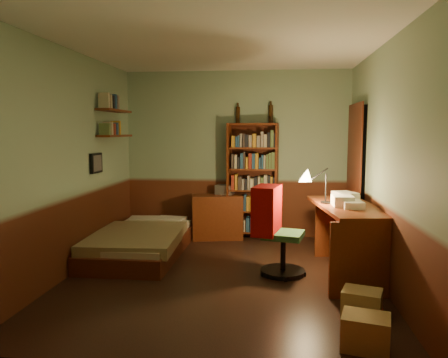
# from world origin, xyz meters

# --- Properties ---
(floor) EXTENTS (3.50, 4.00, 0.02)m
(floor) POSITION_xyz_m (0.00, 0.00, -0.01)
(floor) COLOR black
(floor) RESTS_ON ground
(ceiling) EXTENTS (3.50, 4.00, 0.02)m
(ceiling) POSITION_xyz_m (0.00, 0.00, 2.61)
(ceiling) COLOR silver
(ceiling) RESTS_ON wall_back
(wall_back) EXTENTS (3.50, 0.02, 2.60)m
(wall_back) POSITION_xyz_m (0.00, 2.01, 1.30)
(wall_back) COLOR gray
(wall_back) RESTS_ON ground
(wall_left) EXTENTS (0.02, 4.00, 2.60)m
(wall_left) POSITION_xyz_m (-1.76, 0.00, 1.30)
(wall_left) COLOR gray
(wall_left) RESTS_ON ground
(wall_right) EXTENTS (0.02, 4.00, 2.60)m
(wall_right) POSITION_xyz_m (1.76, 0.00, 1.30)
(wall_right) COLOR gray
(wall_right) RESTS_ON ground
(wall_front) EXTENTS (3.50, 0.02, 2.60)m
(wall_front) POSITION_xyz_m (0.00, -2.01, 1.30)
(wall_front) COLOR gray
(wall_front) RESTS_ON ground
(doorway) EXTENTS (0.06, 0.90, 2.00)m
(doorway) POSITION_xyz_m (1.72, 1.30, 1.00)
(doorway) COLOR black
(doorway) RESTS_ON ground
(door_trim) EXTENTS (0.02, 0.98, 2.08)m
(door_trim) POSITION_xyz_m (1.69, 1.30, 1.00)
(door_trim) COLOR #441A0E
(door_trim) RESTS_ON ground
(bed) EXTENTS (1.07, 1.98, 0.59)m
(bed) POSITION_xyz_m (-1.19, 0.76, 0.29)
(bed) COLOR #646C43
(bed) RESTS_ON ground
(dresser) EXTENTS (0.83, 0.52, 0.68)m
(dresser) POSITION_xyz_m (-0.28, 1.76, 0.34)
(dresser) COLOR #57230E
(dresser) RESTS_ON ground
(mini_stereo) EXTENTS (0.31, 0.26, 0.14)m
(mini_stereo) POSITION_xyz_m (-0.17, 1.89, 0.75)
(mini_stereo) COLOR #B2B2B7
(mini_stereo) RESTS_ON dresser
(bookshelf) EXTENTS (0.79, 0.33, 1.79)m
(bookshelf) POSITION_xyz_m (0.26, 1.85, 0.89)
(bookshelf) COLOR #57230E
(bookshelf) RESTS_ON ground
(bottle_left) EXTENTS (0.07, 0.07, 0.25)m
(bottle_left) POSITION_xyz_m (0.02, 1.96, 1.91)
(bottle_left) COLOR black
(bottle_left) RESTS_ON bookshelf
(bottle_right) EXTENTS (0.09, 0.09, 0.28)m
(bottle_right) POSITION_xyz_m (0.53, 1.96, 1.92)
(bottle_right) COLOR black
(bottle_right) RESTS_ON bookshelf
(desk) EXTENTS (0.83, 1.59, 0.82)m
(desk) POSITION_xyz_m (1.44, 0.22, 0.41)
(desk) COLOR #57230E
(desk) RESTS_ON ground
(paper_stack) EXTENTS (0.31, 0.35, 0.12)m
(paper_stack) POSITION_xyz_m (1.45, 0.50, 0.87)
(paper_stack) COLOR silver
(paper_stack) RESTS_ON desk
(desk_lamp) EXTENTS (0.20, 0.20, 0.65)m
(desk_lamp) POSITION_xyz_m (1.20, 0.34, 1.14)
(desk_lamp) COLOR black
(desk_lamp) RESTS_ON desk
(office_chair) EXTENTS (0.52, 0.48, 0.90)m
(office_chair) POSITION_xyz_m (0.70, 0.14, 0.45)
(office_chair) COLOR #2A572D
(office_chair) RESTS_ON ground
(red_jacket) EXTENTS (0.32, 0.51, 0.57)m
(red_jacket) POSITION_xyz_m (0.85, -0.06, 1.18)
(red_jacket) COLOR #9E0805
(red_jacket) RESTS_ON office_chair
(wall_shelf_lower) EXTENTS (0.20, 0.90, 0.03)m
(wall_shelf_lower) POSITION_xyz_m (-1.64, 1.10, 1.60)
(wall_shelf_lower) COLOR #57230E
(wall_shelf_lower) RESTS_ON wall_left
(wall_shelf_upper) EXTENTS (0.20, 0.90, 0.03)m
(wall_shelf_upper) POSITION_xyz_m (-1.64, 1.10, 1.95)
(wall_shelf_upper) COLOR #57230E
(wall_shelf_upper) RESTS_ON wall_left
(framed_picture) EXTENTS (0.04, 0.32, 0.26)m
(framed_picture) POSITION_xyz_m (-1.72, 0.60, 1.25)
(framed_picture) COLOR black
(framed_picture) RESTS_ON wall_left
(cardboard_box_a) EXTENTS (0.41, 0.36, 0.27)m
(cardboard_box_a) POSITION_xyz_m (1.30, -1.56, 0.13)
(cardboard_box_a) COLOR #99834E
(cardboard_box_a) RESTS_ON ground
(cardboard_box_b) EXTENTS (0.41, 0.37, 0.24)m
(cardboard_box_b) POSITION_xyz_m (1.39, -0.94, 0.12)
(cardboard_box_b) COLOR #99834E
(cardboard_box_b) RESTS_ON ground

